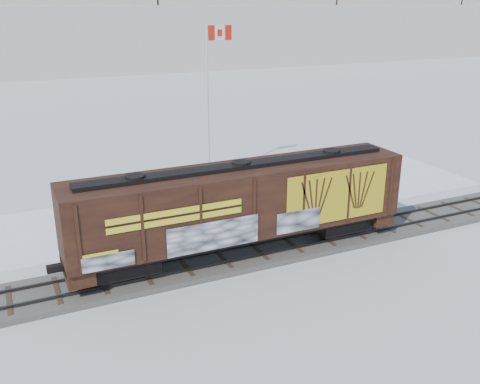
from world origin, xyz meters
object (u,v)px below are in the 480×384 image
car_white (233,195)px  car_silver (205,209)px  hopper_railcar (241,204)px  flagpole (210,126)px  car_dark (216,189)px

car_white → car_silver: bearing=106.3°
hopper_railcar → car_silver: 6.12m
flagpole → car_white: flagpole is taller
car_silver → car_white: bearing=-75.4°
car_white → flagpole: bearing=-18.2°
hopper_railcar → car_white: size_ratio=3.97×
flagpole → car_silver: flagpole is taller
hopper_railcar → car_silver: size_ratio=4.46×
hopper_railcar → car_silver: (0.23, 5.66, -2.31)m
car_silver → car_dark: car_dark is taller
car_silver → car_white: 2.77m
car_silver → flagpole: bearing=-37.7°
car_white → car_dark: car_dark is taller
hopper_railcar → car_dark: (2.05, 8.42, -2.22)m
hopper_railcar → car_white: (2.67, 6.95, -2.25)m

